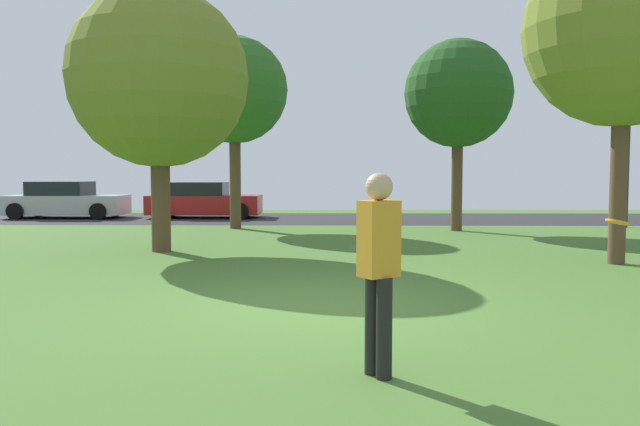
{
  "coord_description": "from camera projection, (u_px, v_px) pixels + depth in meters",
  "views": [
    {
      "loc": [
        0.2,
        -8.17,
        1.77
      ],
      "look_at": [
        0.0,
        3.69,
        1.01
      ],
      "focal_mm": 34.8,
      "sensor_mm": 36.0,
      "label": 1
    }
  ],
  "objects": [
    {
      "name": "ground_plane",
      "position": [
        315.0,
        306.0,
        8.27
      ],
      "size": [
        44.0,
        44.0,
        0.0
      ],
      "primitive_type": "plane",
      "color": "#47702D"
    },
    {
      "name": "road_strip",
      "position": [
        325.0,
        218.0,
        24.23
      ],
      "size": [
        44.0,
        6.4,
        0.01
      ],
      "primitive_type": "cube",
      "color": "#28282B",
      "rests_on": "ground_plane"
    },
    {
      "name": "maple_tree_far",
      "position": [
        159.0,
        78.0,
        13.83
      ],
      "size": [
        4.01,
        4.01,
        5.91
      ],
      "color": "brown",
      "rests_on": "ground_plane"
    },
    {
      "name": "maple_tree_near",
      "position": [
        458.0,
        94.0,
        18.89
      ],
      "size": [
        3.29,
        3.29,
        5.85
      ],
      "color": "brown",
      "rests_on": "ground_plane"
    },
    {
      "name": "oak_tree_left",
      "position": [
        234.0,
        91.0,
        19.66
      ],
      "size": [
        3.39,
        3.39,
        6.11
      ],
      "color": "brown",
      "rests_on": "ground_plane"
    },
    {
      "name": "oak_tree_right",
      "position": [
        623.0,
        29.0,
        11.85
      ],
      "size": [
        3.76,
        3.76,
        6.42
      ],
      "color": "brown",
      "rests_on": "ground_plane"
    },
    {
      "name": "person_catcher",
      "position": [
        379.0,
        264.0,
        5.35
      ],
      "size": [
        0.39,
        0.36,
        1.78
      ],
      "rotation": [
        0.0,
        0.0,
        0.6
      ],
      "color": "black",
      "rests_on": "ground_plane"
    },
    {
      "name": "frisbee_disc",
      "position": [
        617.0,
        222.0,
        7.31
      ],
      "size": [
        0.35,
        0.35,
        0.09
      ],
      "color": "orange"
    },
    {
      "name": "parked_car_silver",
      "position": [
        66.0,
        201.0,
        24.53
      ],
      "size": [
        4.56,
        2.08,
        1.44
      ],
      "color": "#B7B7BC",
      "rests_on": "ground_plane"
    },
    {
      "name": "parked_car_red",
      "position": [
        204.0,
        201.0,
        24.66
      ],
      "size": [
        4.4,
        2.05,
        1.42
      ],
      "color": "#B21E1E",
      "rests_on": "ground_plane"
    },
    {
      "name": "street_lamp_post",
      "position": [
        627.0,
        159.0,
        20.13
      ],
      "size": [
        0.14,
        0.14,
        4.5
      ],
      "primitive_type": "cylinder",
      "color": "#2D2D33",
      "rests_on": "ground_plane"
    }
  ]
}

